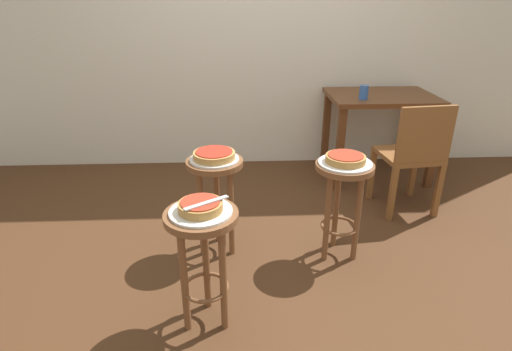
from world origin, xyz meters
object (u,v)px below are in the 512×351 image
at_px(serving_plate_middle, 345,163).
at_px(pizza_server_knife, 207,203).
at_px(stool_leftside, 216,186).
at_px(wooden_chair, 413,154).
at_px(pizza_leftside, 214,155).
at_px(serving_plate_foreground, 201,212).
at_px(serving_plate_leftside, 214,159).
at_px(pizza_middle, 346,158).
at_px(dining_table, 380,110).
at_px(stool_middle, 343,190).
at_px(pizza_foreground, 200,206).
at_px(cup_near_edge, 364,92).
at_px(stool_foreground, 203,245).

bearing_deg(serving_plate_middle, pizza_server_knife, -143.56).
relative_size(stool_leftside, wooden_chair, 0.74).
height_order(stool_leftside, wooden_chair, wooden_chair).
distance_m(pizza_leftside, wooden_chair, 1.50).
bearing_deg(serving_plate_foreground, serving_plate_leftside, 87.12).
xyz_separation_m(pizza_leftside, wooden_chair, (1.42, 0.45, -0.19)).
xyz_separation_m(pizza_middle, dining_table, (0.62, 1.25, -0.04)).
bearing_deg(serving_plate_foreground, stool_middle, 34.43).
relative_size(serving_plate_leftside, pizza_server_knife, 1.34).
bearing_deg(serving_plate_leftside, stool_leftside, -14.04).
relative_size(stool_middle, wooden_chair, 0.74).
relative_size(pizza_foreground, wooden_chair, 0.24).
bearing_deg(cup_near_edge, pizza_middle, -110.67).
height_order(pizza_foreground, wooden_chair, wooden_chair).
distance_m(serving_plate_foreground, pizza_leftside, 0.64).
bearing_deg(cup_near_edge, serving_plate_foreground, -126.55).
bearing_deg(pizza_leftside, cup_near_edge, 39.97).
relative_size(serving_plate_middle, pizza_server_knife, 1.43).
xyz_separation_m(stool_foreground, pizza_middle, (0.80, 0.55, 0.21)).
xyz_separation_m(cup_near_edge, wooden_chair, (0.25, -0.53, -0.34)).
distance_m(stool_middle, wooden_chair, 0.85).
xyz_separation_m(stool_middle, pizza_middle, (0.00, 0.00, 0.21)).
relative_size(stool_foreground, pizza_foreground, 3.09).
distance_m(wooden_chair, pizza_server_knife, 1.82).
height_order(stool_foreground, stool_leftside, same).
bearing_deg(dining_table, serving_plate_foreground, -128.31).
xyz_separation_m(serving_plate_foreground, pizza_leftside, (0.03, 0.64, 0.03)).
distance_m(stool_middle, stool_leftside, 0.77).
distance_m(dining_table, cup_near_edge, 0.33).
bearing_deg(wooden_chair, cup_near_edge, 114.93).
height_order(stool_middle, cup_near_edge, cup_near_edge).
bearing_deg(stool_foreground, serving_plate_leftside, 87.12).
distance_m(serving_plate_foreground, serving_plate_middle, 0.97).
bearing_deg(serving_plate_middle, serving_plate_leftside, 172.87).
xyz_separation_m(stool_foreground, dining_table, (1.42, 1.79, 0.16)).
height_order(serving_plate_middle, dining_table, dining_table).
distance_m(stool_leftside, pizza_leftside, 0.21).
relative_size(stool_middle, pizza_server_knife, 2.84).
distance_m(serving_plate_middle, serving_plate_leftside, 0.77).
height_order(serving_plate_leftside, pizza_leftside, pizza_leftside).
distance_m(serving_plate_middle, pizza_leftside, 0.77).
bearing_deg(wooden_chair, dining_table, 92.78).
bearing_deg(cup_near_edge, serving_plate_leftside, -140.03).
relative_size(serving_plate_foreground, cup_near_edge, 2.54).
distance_m(pizza_foreground, dining_table, 2.28).
bearing_deg(wooden_chair, pizza_leftside, -162.24).
height_order(serving_plate_foreground, pizza_leftside, pizza_leftside).
xyz_separation_m(pizza_foreground, stool_middle, (0.80, 0.55, -0.21)).
xyz_separation_m(pizza_foreground, serving_plate_leftside, (0.03, 0.64, -0.03)).
distance_m(stool_foreground, serving_plate_middle, 0.98).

